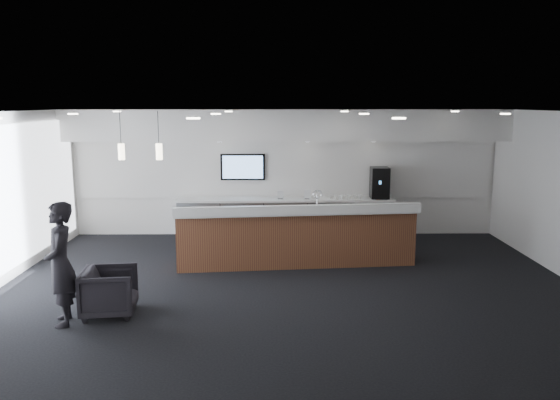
{
  "coord_description": "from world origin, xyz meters",
  "views": [
    {
      "loc": [
        -0.26,
        -8.92,
        3.15
      ],
      "look_at": [
        -0.15,
        1.3,
        1.32
      ],
      "focal_mm": 35.0,
      "sensor_mm": 36.0,
      "label": 1
    }
  ],
  "objects_px": {
    "armchair": "(109,292)",
    "service_counter": "(296,236)",
    "coffee_machine": "(380,183)",
    "lounge_guest": "(60,264)"
  },
  "relations": [
    {
      "from": "coffee_machine",
      "to": "armchair",
      "type": "bearing_deg",
      "value": -134.51
    },
    {
      "from": "service_counter",
      "to": "coffee_machine",
      "type": "height_order",
      "value": "coffee_machine"
    },
    {
      "from": "coffee_machine",
      "to": "lounge_guest",
      "type": "height_order",
      "value": "lounge_guest"
    },
    {
      "from": "armchair",
      "to": "lounge_guest",
      "type": "distance_m",
      "value": 0.85
    },
    {
      "from": "armchair",
      "to": "service_counter",
      "type": "bearing_deg",
      "value": -55.87
    },
    {
      "from": "service_counter",
      "to": "lounge_guest",
      "type": "bearing_deg",
      "value": -146.09
    },
    {
      "from": "coffee_machine",
      "to": "armchair",
      "type": "height_order",
      "value": "coffee_machine"
    },
    {
      "from": "lounge_guest",
      "to": "coffee_machine",
      "type": "bearing_deg",
      "value": 114.14
    },
    {
      "from": "armchair",
      "to": "coffee_machine",
      "type": "bearing_deg",
      "value": -53.05
    },
    {
      "from": "lounge_guest",
      "to": "armchair",
      "type": "bearing_deg",
      "value": 102.23
    }
  ]
}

